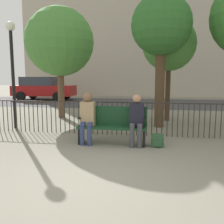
{
  "coord_description": "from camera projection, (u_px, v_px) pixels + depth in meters",
  "views": [
    {
      "loc": [
        0.94,
        -3.54,
        1.66
      ],
      "look_at": [
        0.0,
        2.35,
        0.8
      ],
      "focal_mm": 40.0,
      "sensor_mm": 36.0,
      "label": 1
    }
  ],
  "objects": [
    {
      "name": "backpack",
      "position": [
        157.0,
        141.0,
        5.89
      ],
      "size": [
        0.3,
        0.21,
        0.3
      ],
      "color": "#284C2D",
      "rests_on": "ground"
    },
    {
      "name": "tree_2",
      "position": [
        161.0,
        27.0,
        7.82
      ],
      "size": [
        1.91,
        1.91,
        4.21
      ],
      "color": "#4C3823",
      "rests_on": "ground"
    },
    {
      "name": "street_surface",
      "position": [
        136.0,
        103.0,
        15.57
      ],
      "size": [
        24.0,
        6.0,
        0.01
      ],
      "color": "#3D3D3F",
      "rests_on": "ground"
    },
    {
      "name": "tree_3",
      "position": [
        60.0,
        42.0,
        9.68
      ],
      "size": [
        2.66,
        2.66,
        4.31
      ],
      "color": "brown",
      "rests_on": "ground"
    },
    {
      "name": "lamp_post",
      "position": [
        12.0,
        58.0,
        7.76
      ],
      "size": [
        0.28,
        0.28,
        3.32
      ],
      "color": "black",
      "rests_on": "ground"
    },
    {
      "name": "building_facade",
      "position": [
        143.0,
        5.0,
        22.25
      ],
      "size": [
        20.0,
        6.0,
        15.99
      ],
      "color": "#B2A893",
      "rests_on": "ground"
    },
    {
      "name": "ground_plane",
      "position": [
        88.0,
        185.0,
        3.84
      ],
      "size": [
        80.0,
        80.0,
        0.0
      ],
      "primitive_type": "plane",
      "color": "gray"
    },
    {
      "name": "seated_person_1",
      "position": [
        136.0,
        117.0,
        5.9
      ],
      "size": [
        0.34,
        0.39,
        1.24
      ],
      "color": "#3D3D42",
      "rests_on": "ground"
    },
    {
      "name": "park_bench",
      "position": [
        113.0,
        124.0,
        6.15
      ],
      "size": [
        1.68,
        0.45,
        0.92
      ],
      "color": "#14381E",
      "rests_on": "ground"
    },
    {
      "name": "fence_railing",
      "position": [
        117.0,
        115.0,
        7.05
      ],
      "size": [
        9.01,
        0.03,
        0.95
      ],
      "color": "#2D2823",
      "rests_on": "ground"
    },
    {
      "name": "parked_car_0",
      "position": [
        43.0,
        88.0,
        17.42
      ],
      "size": [
        4.2,
        1.94,
        1.62
      ],
      "color": "maroon",
      "rests_on": "ground"
    },
    {
      "name": "seated_person_0",
      "position": [
        87.0,
        115.0,
        6.09
      ],
      "size": [
        0.34,
        0.39,
        1.27
      ],
      "color": "navy",
      "rests_on": "ground"
    },
    {
      "name": "tree_1",
      "position": [
        169.0,
        45.0,
        9.04
      ],
      "size": [
        1.94,
        1.94,
        3.79
      ],
      "color": "#422D1E",
      "rests_on": "ground"
    }
  ]
}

